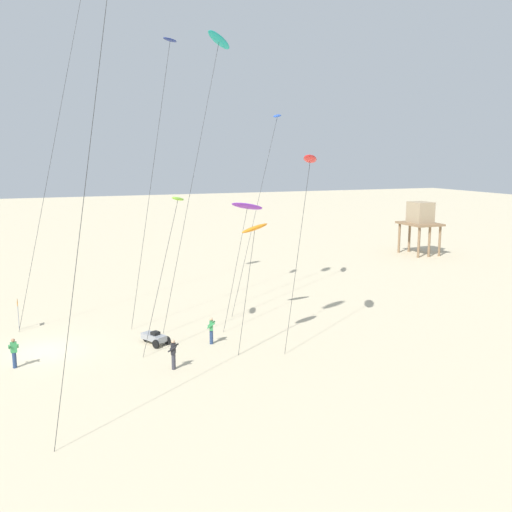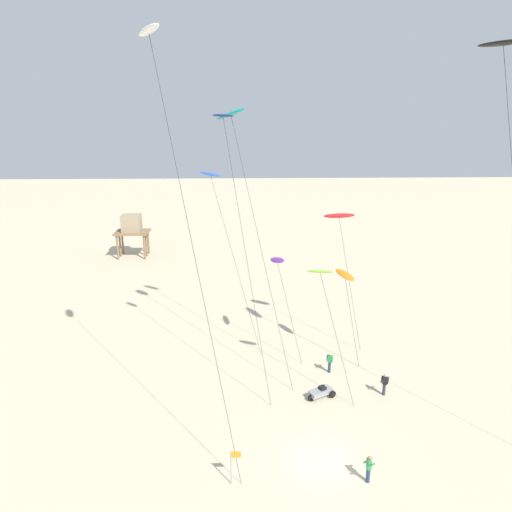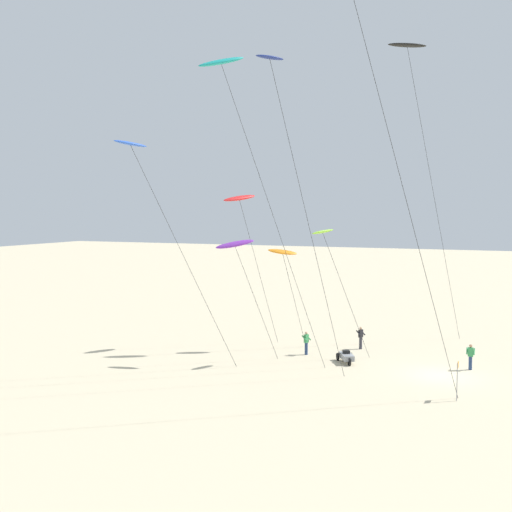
# 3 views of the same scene
# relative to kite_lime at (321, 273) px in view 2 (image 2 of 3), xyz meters

# --- Properties ---
(ground_plane) EXTENTS (260.00, 260.00, 0.00)m
(ground_plane) POSITION_rel_kite_lime_xyz_m (-0.97, -8.00, -8.75)
(ground_plane) COLOR beige
(kite_lime) EXTENTS (3.23, 3.54, 9.13)m
(kite_lime) POSITION_rel_kite_lime_xyz_m (0.00, 0.00, 0.00)
(kite_lime) COLOR #8CD833
(kite_lime) RESTS_ON ground
(kite_orange) EXTENTS (2.02, 2.63, 7.60)m
(kite_orange) POSITION_rel_kite_lime_xyz_m (2.67, 3.94, -1.57)
(kite_orange) COLOR orange
(kite_orange) RESTS_ON ground
(kite_purple) EXTENTS (2.66, 3.77, 8.54)m
(kite_purple) POSITION_rel_kite_lime_xyz_m (-2.56, 5.41, -0.76)
(kite_purple) COLOR purple
(kite_purple) RESTS_ON ground
(kite_navy) EXTENTS (3.91, 4.60, 19.31)m
(kite_navy) POSITION_rel_kite_lime_xyz_m (-6.46, 1.19, 9.78)
(kite_navy) COLOR navy
(kite_navy) RESTS_ON ground
(kite_red) EXTENTS (3.29, 3.51, 11.65)m
(kite_red) POSITION_rel_kite_lime_xyz_m (2.73, 7.45, 2.41)
(kite_red) COLOR red
(kite_red) RESTS_ON ground
(kite_black) EXTENTS (4.24, 5.50, 22.97)m
(kite_black) POSITION_rel_kite_lime_xyz_m (8.43, -4.00, 13.74)
(kite_black) COLOR black
(kite_black) RESTS_ON ground
(kite_white) EXTENTS (5.44, 6.87, 23.63)m
(kite_white) POSITION_rel_kite_lime_xyz_m (-10.02, -3.93, 14.26)
(kite_white) COLOR white
(kite_white) RESTS_ON ground
(kite_teal) EXTENTS (5.63, 6.72, 19.92)m
(kite_teal) POSITION_rel_kite_lime_xyz_m (-6.07, 4.63, 10.40)
(kite_teal) COLOR teal
(kite_teal) RESTS_ON ground
(kite_blue) EXTENTS (5.29, 6.08, 14.67)m
(kite_blue) POSITION_rel_kite_lime_xyz_m (-8.00, 9.87, 5.42)
(kite_blue) COLOR blue
(kite_blue) RESTS_ON ground
(kite_flyer_nearest) EXTENTS (0.67, 0.65, 1.67)m
(kite_flyer_nearest) POSITION_rel_kite_lime_xyz_m (1.31, 1.60, -7.86)
(kite_flyer_nearest) COLOR navy
(kite_flyer_nearest) RESTS_ON ground
(kite_flyer_middle) EXTENTS (0.53, 0.55, 1.67)m
(kite_flyer_middle) POSITION_rel_kite_lime_xyz_m (1.30, -9.58, -7.86)
(kite_flyer_middle) COLOR navy
(kite_flyer_middle) RESTS_ON ground
(kite_flyer_furthest) EXTENTS (0.70, 0.69, 1.67)m
(kite_flyer_furthest) POSITION_rel_kite_lime_xyz_m (4.65, -1.54, -7.86)
(kite_flyer_furthest) COLOR #33333D
(kite_flyer_furthest) RESTS_ON ground
(stilt_house) EXTENTS (4.66, 3.58, 6.11)m
(stilt_house) POSITION_rel_kite_lime_xyz_m (-20.85, 33.50, -4.40)
(stilt_house) COLOR #846647
(stilt_house) RESTS_ON ground
(beach_buggy) EXTENTS (2.08, 1.63, 0.82)m
(beach_buggy) POSITION_rel_kite_lime_xyz_m (0.09, -1.67, -8.33)
(beach_buggy) COLOR gray
(beach_buggy) RESTS_ON ground
(marker_flag) EXTENTS (0.57, 0.05, 2.10)m
(marker_flag) POSITION_rel_kite_lime_xyz_m (-5.99, -9.47, -7.27)
(marker_flag) COLOR gray
(marker_flag) RESTS_ON ground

